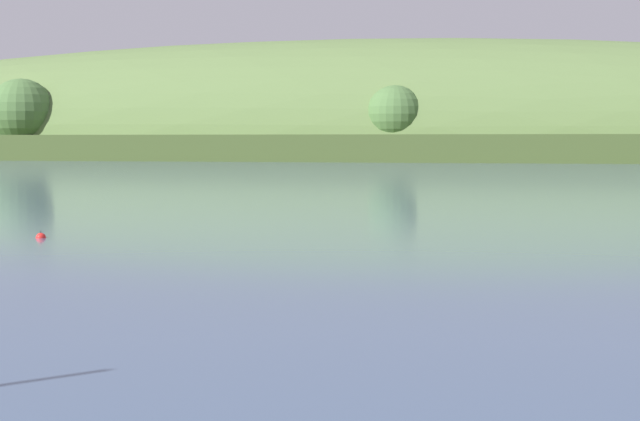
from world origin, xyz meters
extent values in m
cube|color=#3C4E24|center=(14.91, 219.06, 2.70)|extent=(462.50, 96.42, 5.40)
ellipsoid|color=#56703D|center=(-19.36, 240.19, 0.00)|extent=(372.47, 100.74, 55.64)
sphere|color=#476B38|center=(-86.88, 221.28, 10.68)|extent=(15.08, 15.08, 15.08)
sphere|color=#476B38|center=(-1.96, 212.40, 9.61)|extent=(12.03, 12.03, 12.03)
sphere|color=red|center=(-9.26, 51.26, 0.00)|extent=(0.44, 0.44, 0.44)
cylinder|color=black|center=(-9.26, 51.26, 0.26)|extent=(0.04, 0.04, 0.08)
camera|label=1|loc=(8.26, 10.85, 4.26)|focal=54.55mm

